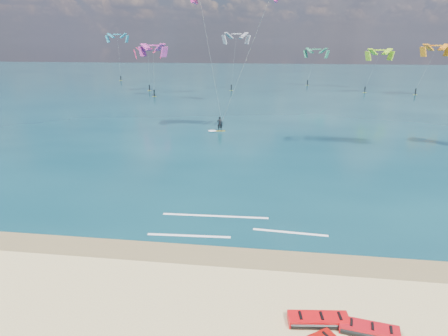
{
  "coord_description": "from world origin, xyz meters",
  "views": [
    {
      "loc": [
        3.72,
        -16.67,
        11.49
      ],
      "look_at": [
        0.33,
        8.0,
        3.56
      ],
      "focal_mm": 32.0,
      "sensor_mm": 36.0,
      "label": 1
    }
  ],
  "objects": [
    {
      "name": "ground",
      "position": [
        0.0,
        40.0,
        0.0
      ],
      "size": [
        320.0,
        320.0,
        0.0
      ],
      "primitive_type": "plane",
      "color": "tan",
      "rests_on": "ground"
    },
    {
      "name": "wet_sand_strip",
      "position": [
        0.0,
        3.0,
        0.0
      ],
      "size": [
        320.0,
        2.4,
        0.01
      ],
      "primitive_type": "cube",
      "color": "brown",
      "rests_on": "ground"
    },
    {
      "name": "sea",
      "position": [
        0.0,
        104.0,
        0.02
      ],
      "size": [
        320.0,
        200.0,
        0.04
      ],
      "primitive_type": "cube",
      "color": "#0A2F3C",
      "rests_on": "ground"
    },
    {
      "name": "packed_kite_left",
      "position": [
        5.76,
        -2.06,
        0.0
      ],
      "size": [
        2.9,
        1.52,
        0.44
      ],
      "primitive_type": null,
      "rotation": [
        0.0,
        0.0,
        0.12
      ],
      "color": "red",
      "rests_on": "ground"
    },
    {
      "name": "packed_kite_mid",
      "position": [
        7.78,
        -2.38,
        0.0
      ],
      "size": [
        2.73,
        1.55,
        0.41
      ],
      "primitive_type": null,
      "rotation": [
        0.0,
        0.0,
        -0.17
      ],
      "color": "red",
      "rests_on": "ground"
    },
    {
      "name": "kitesurfer_main",
      "position": [
        -2.49,
        30.76,
        10.08
      ],
      "size": [
        10.94,
        9.7,
        19.83
      ],
      "rotation": [
        0.0,
        0.0,
        0.2
      ],
      "color": "gold",
      "rests_on": "sea"
    },
    {
      "name": "shoreline_foam",
      "position": [
        0.73,
        6.67,
        0.04
      ],
      "size": [
        11.14,
        3.61,
        0.01
      ],
      "color": "white",
      "rests_on": "ground"
    },
    {
      "name": "distant_kites",
      "position": [
        -5.25,
        79.82,
        5.59
      ],
      "size": [
        84.32,
        36.95,
        13.34
      ],
      "color": "orange",
      "rests_on": "ground"
    }
  ]
}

